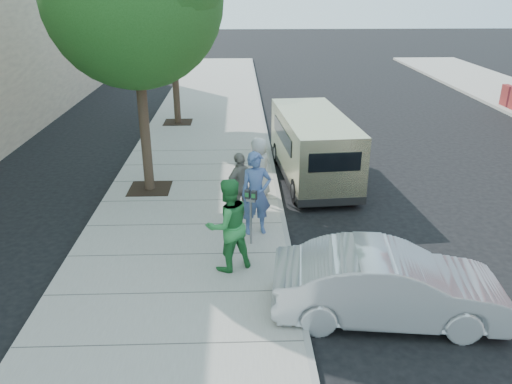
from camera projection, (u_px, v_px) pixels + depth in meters
ground at (227, 229)px, 12.56m from camera, size 120.00×120.00×0.00m
sidewalk at (187, 227)px, 12.50m from camera, size 5.00×60.00×0.15m
curb_face at (284, 225)px, 12.58m from camera, size 0.12×60.00×0.16m
tree_far at (172, 6)px, 19.82m from camera, size 3.92×3.80×6.49m
parking_meter at (251, 205)px, 11.18m from camera, size 0.29×0.20×1.33m
van at (312, 145)px, 15.43m from camera, size 2.25×5.64×2.05m
sedan at (388, 285)px, 8.99m from camera, size 4.31×1.92×1.38m
person_officer at (256, 194)px, 11.69m from camera, size 0.82×0.62×2.02m
person_green_shirt at (228, 225)px, 10.18m from camera, size 1.22×1.13×2.01m
person_gray_shirt at (259, 167)px, 13.84m from camera, size 0.98×0.92×1.69m
person_striped_polo at (241, 186)px, 12.52m from camera, size 1.04×1.00×1.74m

